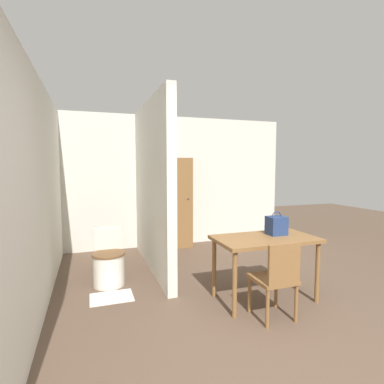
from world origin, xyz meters
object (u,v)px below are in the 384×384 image
object	(u,v)px
wooden_chair	(276,277)
dining_table	(265,245)
toilet	(108,262)
wooden_cabinet	(179,203)
handbag	(276,225)

from	to	relation	value
wooden_chair	dining_table	bearing A→B (deg)	70.64
dining_table	toilet	bearing A→B (deg)	147.33
wooden_cabinet	toilet	bearing A→B (deg)	-134.20
toilet	wooden_cabinet	distance (m)	2.10
dining_table	toilet	xyz separation A→B (m)	(-1.68, 1.08, -0.36)
toilet	handbag	xyz separation A→B (m)	(1.88, -1.01, 0.56)
wooden_chair	wooden_cabinet	bearing A→B (deg)	91.72
handbag	wooden_cabinet	size ratio (longest dim) A/B	0.17
dining_table	handbag	distance (m)	0.29
dining_table	wooden_cabinet	world-z (taller)	wooden_cabinet
dining_table	handbag	size ratio (longest dim) A/B	4.12
wooden_chair	wooden_cabinet	distance (m)	3.01
wooden_chair	toilet	world-z (taller)	wooden_chair
handbag	wooden_cabinet	xyz separation A→B (m)	(-0.47, 2.46, 0.00)
wooden_chair	toilet	xyz separation A→B (m)	(-1.53, 1.53, -0.15)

